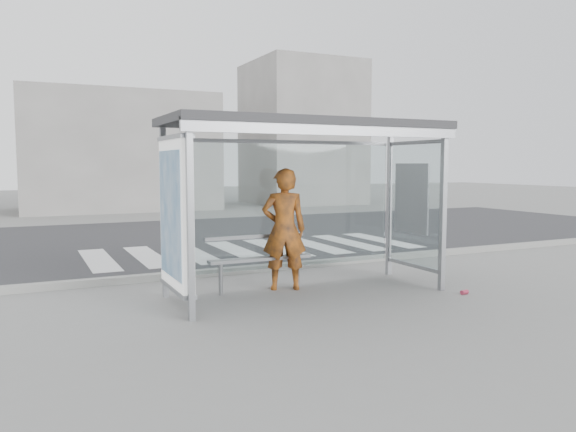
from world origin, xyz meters
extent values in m
plane|color=slate|center=(0.00, 0.00, 0.00)|extent=(80.00, 80.00, 0.00)
cube|color=#2C2C2F|center=(0.00, 7.00, 0.00)|extent=(30.00, 10.00, 0.01)
cube|color=gray|center=(0.00, 1.95, 0.06)|extent=(30.00, 0.18, 0.12)
cube|color=silver|center=(-2.50, 4.50, 0.00)|extent=(0.55, 3.00, 0.00)
cube|color=silver|center=(-1.50, 4.50, 0.00)|extent=(0.55, 3.00, 0.00)
cube|color=silver|center=(-0.50, 4.50, 0.00)|extent=(0.55, 3.00, 0.00)
cube|color=silver|center=(0.50, 4.50, 0.00)|extent=(0.55, 3.00, 0.00)
cube|color=silver|center=(1.50, 4.50, 0.00)|extent=(0.55, 3.00, 0.00)
cube|color=silver|center=(2.50, 4.50, 0.00)|extent=(0.55, 3.00, 0.00)
cube|color=silver|center=(3.50, 4.50, 0.00)|extent=(0.55, 3.00, 0.00)
cube|color=silver|center=(4.50, 4.50, 0.00)|extent=(0.55, 3.00, 0.00)
cube|color=gray|center=(-2.00, -0.70, 1.25)|extent=(0.08, 0.08, 2.50)
cube|color=gray|center=(2.00, -0.70, 1.25)|extent=(0.08, 0.08, 2.50)
cube|color=gray|center=(-2.00, 0.70, 1.25)|extent=(0.08, 0.08, 2.50)
cube|color=gray|center=(2.00, 0.70, 1.25)|extent=(0.08, 0.08, 2.50)
cube|color=#2D2D30|center=(0.00, 0.00, 2.56)|extent=(4.25, 1.65, 0.12)
cube|color=gray|center=(0.00, -0.76, 2.45)|extent=(4.25, 0.06, 0.18)
cube|color=white|center=(0.00, 0.70, 1.30)|extent=(3.80, 0.02, 2.00)
cube|color=white|center=(-2.00, 0.00, 1.30)|extent=(0.15, 1.25, 2.00)
cube|color=teal|center=(-1.92, 0.00, 1.30)|extent=(0.01, 1.10, 1.70)
cylinder|color=orange|center=(-1.91, 0.25, 1.55)|extent=(0.02, 0.32, 0.32)
cube|color=white|center=(2.00, 0.00, 1.30)|extent=(0.03, 1.25, 2.00)
cube|color=beige|center=(1.97, 0.05, 1.40)|extent=(0.03, 0.86, 1.16)
cube|color=gray|center=(0.00, 18.00, 2.50)|extent=(8.00, 5.00, 5.00)
cube|color=gray|center=(9.00, 18.00, 3.50)|extent=(5.00, 5.00, 7.00)
imported|color=#C14D12|center=(-0.19, 0.42, 0.95)|extent=(0.80, 0.66, 1.90)
cube|color=slate|center=(-0.58, 0.47, 0.51)|extent=(1.66, 0.20, 0.05)
cylinder|color=slate|center=(-1.22, 0.47, 0.24)|extent=(0.06, 0.06, 0.48)
cylinder|color=slate|center=(0.07, 0.47, 0.24)|extent=(0.06, 0.06, 0.48)
cube|color=slate|center=(-0.58, 0.66, 0.83)|extent=(1.66, 0.04, 0.06)
cylinder|color=#C63A58|center=(2.12, -1.08, 0.04)|extent=(0.14, 0.09, 0.07)
camera|label=1|loc=(-3.88, -7.46, 1.97)|focal=35.00mm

